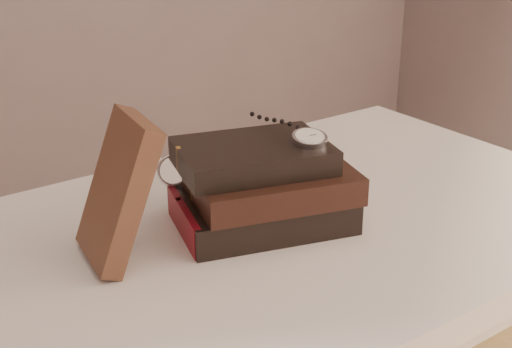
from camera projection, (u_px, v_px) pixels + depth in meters
table at (271, 280)px, 1.01m from camera, size 1.00×0.60×0.75m
book_stack at (263, 188)px, 0.95m from camera, size 0.26×0.22×0.11m
journal at (118, 190)px, 0.85m from camera, size 0.10×0.12×0.18m
pocket_watch at (307, 137)px, 0.94m from camera, size 0.06×0.15×0.02m
eyeglasses at (189, 167)px, 0.99m from camera, size 0.12×0.13×0.05m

